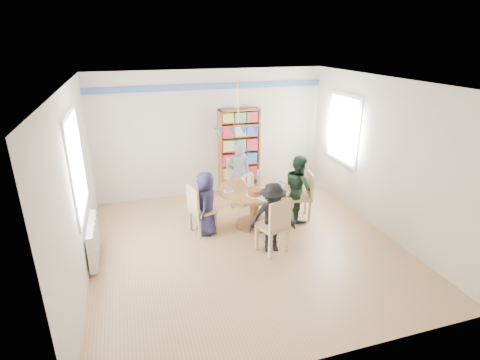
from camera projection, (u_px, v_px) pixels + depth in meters
name	position (u px, v px, depth m)	size (l,w,h in m)	color
ground	(247.00, 246.00, 6.34)	(5.00, 5.00, 0.00)	tan
room_shell	(218.00, 140.00, 6.45)	(5.00, 5.00, 5.00)	white
radiator	(94.00, 240.00, 5.82)	(0.12, 1.00, 0.60)	silver
dining_table	(254.00, 198.00, 6.84)	(1.30, 1.30, 0.75)	#8F5D2E
chair_left	(199.00, 208.00, 6.57)	(0.51, 0.51, 0.92)	#CEB87F
chair_right	(304.00, 193.00, 7.14)	(0.49, 0.49, 0.93)	#CEB87F
chair_far	(238.00, 179.00, 7.80)	(0.45, 0.45, 0.98)	#CEB87F
chair_near	(275.00, 224.00, 5.94)	(0.54, 0.54, 0.97)	#CEB87F
person_left	(206.00, 203.00, 6.56)	(0.57, 0.37, 1.16)	#1B1C3C
person_right	(298.00, 188.00, 7.09)	(0.62, 0.48, 1.27)	black
person_far	(239.00, 175.00, 7.61)	(0.50, 0.33, 1.36)	gray
person_near	(272.00, 218.00, 6.00)	(0.77, 0.44, 1.19)	black
bookshelf	(239.00, 152.00, 8.25)	(0.90, 0.27, 1.89)	brown
tableware	(253.00, 184.00, 6.76)	(1.19, 1.19, 0.31)	white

